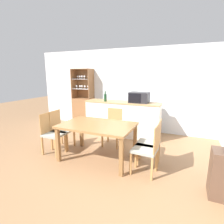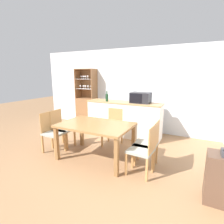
{
  "view_description": "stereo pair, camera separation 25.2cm",
  "coord_description": "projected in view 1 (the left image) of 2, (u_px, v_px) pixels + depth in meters",
  "views": [
    {
      "loc": [
        1.64,
        -2.7,
        1.76
      ],
      "look_at": [
        -0.01,
        1.15,
        0.85
      ],
      "focal_mm": 28.0,
      "sensor_mm": 36.0,
      "label": 1
    },
    {
      "loc": [
        1.87,
        -2.59,
        1.76
      ],
      "look_at": [
        -0.01,
        1.15,
        0.85
      ],
      "focal_mm": 28.0,
      "sensor_mm": 36.0,
      "label": 2
    }
  ],
  "objects": [
    {
      "name": "kitchen_counter",
      "position": [
        122.0,
        119.0,
        5.08
      ],
      "size": [
        2.17,
        0.55,
        1.0
      ],
      "color": "white",
      "rests_on": "ground_plane"
    },
    {
      "name": "dining_table",
      "position": [
        98.0,
        128.0,
        3.61
      ],
      "size": [
        1.49,
        0.98,
        0.75
      ],
      "color": "olive",
      "rests_on": "ground_plane"
    },
    {
      "name": "dining_chair_side_right_near",
      "position": [
        147.0,
        149.0,
        3.1
      ],
      "size": [
        0.45,
        0.45,
        0.92
      ],
      "rotation": [
        0.0,
        0.0,
        1.51
      ],
      "color": "#999E93",
      "rests_on": "ground_plane"
    },
    {
      "name": "dining_chair_side_left_near",
      "position": [
        52.0,
        133.0,
        3.93
      ],
      "size": [
        0.42,
        0.42,
        0.92
      ],
      "rotation": [
        0.0,
        0.0,
        -1.56
      ],
      "color": "#999E93",
      "rests_on": "ground_plane"
    },
    {
      "name": "wall_back",
      "position": [
        131.0,
        90.0,
        5.52
      ],
      "size": [
        6.8,
        0.06,
        2.55
      ],
      "color": "silver",
      "rests_on": "ground_plane"
    },
    {
      "name": "wine_bottle",
      "position": [
        105.0,
        97.0,
        4.99
      ],
      "size": [
        0.08,
        0.08,
        0.3
      ],
      "color": "#193D23",
      "rests_on": "kitchen_counter"
    },
    {
      "name": "display_cabinet",
      "position": [
        84.0,
        108.0,
        6.1
      ],
      "size": [
        0.69,
        0.39,
        1.94
      ],
      "color": "brown",
      "rests_on": "ground_plane"
    },
    {
      "name": "microwave",
      "position": [
        139.0,
        97.0,
        4.78
      ],
      "size": [
        0.52,
        0.38,
        0.29
      ],
      "color": "#232328",
      "rests_on": "kitchen_counter"
    },
    {
      "name": "dining_chair_head_far",
      "position": [
        113.0,
        127.0,
        4.39
      ],
      "size": [
        0.44,
        0.44,
        0.92
      ],
      "rotation": [
        0.0,
        0.0,
        3.19
      ],
      "color": "#999E93",
      "rests_on": "ground_plane"
    },
    {
      "name": "dining_chair_side_right_far",
      "position": [
        151.0,
        143.0,
        3.37
      ],
      "size": [
        0.43,
        0.43,
        0.92
      ],
      "rotation": [
        0.0,
        0.0,
        1.59
      ],
      "color": "#999E93",
      "rests_on": "ground_plane"
    },
    {
      "name": "dining_chair_side_left_far",
      "position": [
        61.0,
        130.0,
        4.2
      ],
      "size": [
        0.44,
        0.44,
        0.92
      ],
      "rotation": [
        0.0,
        0.0,
        -1.52
      ],
      "color": "#999E93",
      "rests_on": "ground_plane"
    },
    {
      "name": "ground_plane",
      "position": [
        89.0,
        166.0,
        3.43
      ],
      "size": [
        18.0,
        18.0,
        0.0
      ],
      "primitive_type": "plane",
      "color": "#936B47"
    }
  ]
}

